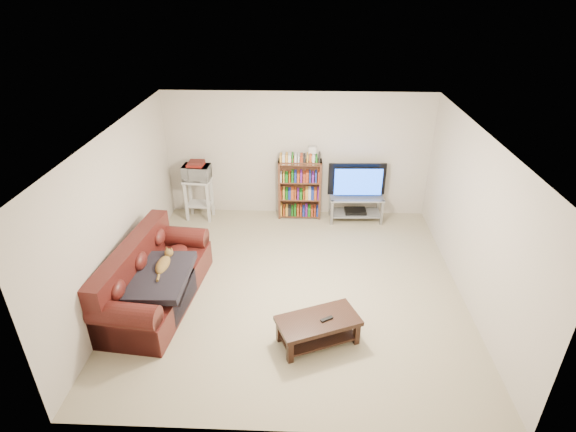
{
  "coord_description": "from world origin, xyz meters",
  "views": [
    {
      "loc": [
        0.14,
        -5.57,
        4.16
      ],
      "look_at": [
        -0.1,
        0.4,
        1.0
      ],
      "focal_mm": 28.0,
      "sensor_mm": 36.0,
      "label": 1
    }
  ],
  "objects_px": {
    "sofa": "(152,282)",
    "tv_stand": "(356,204)",
    "coffee_table": "(318,326)",
    "bookshelf": "(300,188)"
  },
  "relations": [
    {
      "from": "sofa",
      "to": "bookshelf",
      "type": "height_order",
      "value": "bookshelf"
    },
    {
      "from": "tv_stand",
      "to": "bookshelf",
      "type": "distance_m",
      "value": 1.12
    },
    {
      "from": "sofa",
      "to": "tv_stand",
      "type": "height_order",
      "value": "sofa"
    },
    {
      "from": "coffee_table",
      "to": "tv_stand",
      "type": "height_order",
      "value": "tv_stand"
    },
    {
      "from": "sofa",
      "to": "coffee_table",
      "type": "relative_size",
      "value": 1.95
    },
    {
      "from": "tv_stand",
      "to": "sofa",
      "type": "bearing_deg",
      "value": -142.59
    },
    {
      "from": "coffee_table",
      "to": "tv_stand",
      "type": "distance_m",
      "value": 3.46
    },
    {
      "from": "sofa",
      "to": "coffee_table",
      "type": "height_order",
      "value": "sofa"
    },
    {
      "from": "sofa",
      "to": "bookshelf",
      "type": "bearing_deg",
      "value": 58.63
    },
    {
      "from": "tv_stand",
      "to": "bookshelf",
      "type": "xyz_separation_m",
      "value": [
        -1.08,
        0.09,
        0.27
      ]
    }
  ]
}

